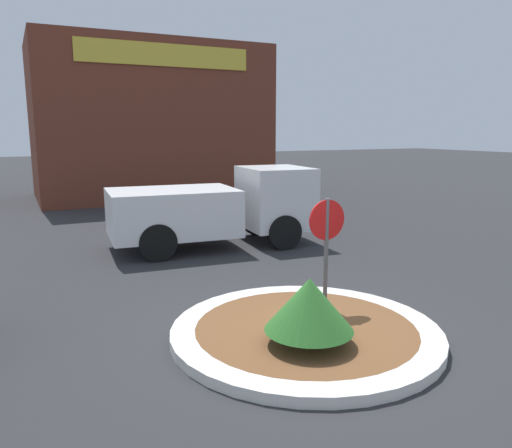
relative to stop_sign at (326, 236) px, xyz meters
name	(u,v)px	position (x,y,z in m)	size (l,w,h in m)	color
ground_plane	(305,337)	(-0.75, -0.60, -1.38)	(120.00, 120.00, 0.00)	#2D2D30
traffic_island	(305,332)	(-0.75, -0.60, -1.30)	(4.09, 4.09, 0.16)	silver
stop_sign	(326,236)	(0.00, 0.00, 0.00)	(0.67, 0.07, 2.01)	#4C4C51
island_shrub	(309,304)	(-1.04, -1.15, -0.64)	(1.25, 1.25, 0.95)	brown
utility_truck	(217,207)	(0.30, 5.60, -0.30)	(5.51, 2.58, 2.09)	white
storefront_building	(150,122)	(1.49, 17.08, 2.09)	(10.29, 6.07, 6.93)	brown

